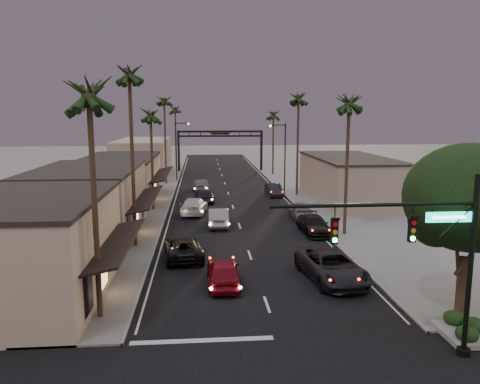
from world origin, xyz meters
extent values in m
plane|color=slate|center=(0.00, 40.00, 0.00)|extent=(200.00, 200.00, 0.00)
cube|color=black|center=(0.00, 45.00, 0.00)|extent=(14.00, 120.00, 0.02)
cube|color=slate|center=(-9.50, 52.00, 0.06)|extent=(5.00, 92.00, 0.12)
cube|color=slate|center=(9.50, 52.00, 0.06)|extent=(5.00, 92.00, 0.12)
cube|color=tan|center=(-13.00, 12.00, 2.75)|extent=(8.00, 12.00, 5.50)
cube|color=gray|center=(-13.00, 26.00, 2.75)|extent=(8.00, 14.00, 5.50)
cube|color=tan|center=(-13.00, 42.00, 2.50)|extent=(8.00, 16.00, 5.00)
cube|color=gray|center=(-13.00, 65.00, 3.00)|extent=(8.00, 20.00, 6.00)
cube|color=gray|center=(14.00, 40.00, 2.50)|extent=(8.00, 18.00, 5.00)
cylinder|color=black|center=(7.60, 4.00, 3.90)|extent=(0.22, 0.22, 7.80)
cylinder|color=black|center=(3.40, 4.00, 6.60)|extent=(8.40, 0.16, 0.16)
cube|color=black|center=(1.80, 4.00, 5.55)|extent=(0.28, 0.22, 1.00)
cube|color=black|center=(5.00, 4.00, 5.55)|extent=(0.28, 0.22, 1.00)
cube|color=#0CB8AF|center=(6.50, 4.00, 6.05)|extent=(1.90, 0.08, 0.42)
cylinder|color=#38281C|center=(9.40, 7.50, 1.60)|extent=(0.52, 0.52, 3.20)
ellipsoid|color=black|center=(9.40, 7.50, 6.20)|extent=(6.20, 6.20, 5.20)
sphere|color=black|center=(8.20, 8.10, 5.00)|extent=(2.80, 2.80, 2.80)
cube|color=gray|center=(8.60, 5.50, 0.00)|extent=(2.20, 2.60, 0.24)
cube|color=black|center=(-7.40, 70.00, 3.50)|extent=(0.40, 0.40, 7.00)
cube|color=black|center=(7.40, 70.00, 3.50)|extent=(0.40, 0.40, 7.00)
cube|color=black|center=(0.00, 70.00, 7.10)|extent=(15.20, 0.35, 0.35)
cube|color=black|center=(0.00, 70.00, 6.30)|extent=(15.20, 0.30, 0.30)
cube|color=beige|center=(0.00, 69.98, 6.70)|extent=(4.20, 0.12, 1.00)
cylinder|color=black|center=(7.20, 45.00, 4.50)|extent=(0.16, 0.16, 9.00)
cylinder|color=black|center=(6.20, 45.00, 8.80)|extent=(2.00, 0.12, 0.12)
sphere|color=#FFD899|center=(5.30, 45.00, 8.70)|extent=(0.30, 0.30, 0.30)
cylinder|color=black|center=(-7.20, 58.00, 4.50)|extent=(0.16, 0.16, 9.00)
cylinder|color=black|center=(-6.20, 58.00, 8.80)|extent=(2.00, 0.12, 0.12)
sphere|color=#FFD899|center=(-5.30, 58.00, 8.70)|extent=(0.30, 0.30, 0.30)
cylinder|color=#38281C|center=(-8.60, 9.00, 5.50)|extent=(0.28, 0.28, 11.00)
sphere|color=black|center=(-8.60, 9.00, 11.60)|extent=(3.20, 3.20, 3.20)
cylinder|color=#38281C|center=(-8.60, 22.00, 6.50)|extent=(0.28, 0.28, 13.00)
sphere|color=black|center=(-8.60, 22.00, 13.60)|extent=(3.20, 3.20, 3.20)
cylinder|color=#38281C|center=(-8.60, 36.00, 5.00)|extent=(0.28, 0.28, 10.00)
sphere|color=black|center=(-8.60, 36.00, 10.60)|extent=(3.20, 3.20, 3.20)
cylinder|color=#38281C|center=(-8.60, 55.00, 6.00)|extent=(0.28, 0.28, 12.00)
sphere|color=black|center=(-8.60, 55.00, 12.60)|extent=(3.20, 3.20, 3.20)
cylinder|color=#38281C|center=(8.60, 24.00, 5.50)|extent=(0.28, 0.28, 11.00)
sphere|color=black|center=(8.60, 24.00, 11.60)|extent=(3.20, 3.20, 3.20)
cylinder|color=#38281C|center=(8.60, 44.00, 6.00)|extent=(0.28, 0.28, 12.00)
sphere|color=black|center=(8.60, 44.00, 12.60)|extent=(3.20, 3.20, 3.20)
cylinder|color=#38281C|center=(8.60, 64.00, 5.00)|extent=(0.28, 0.28, 10.00)
sphere|color=black|center=(8.60, 64.00, 10.60)|extent=(3.20, 3.20, 3.20)
cylinder|color=#38281C|center=(-8.30, 78.00, 5.50)|extent=(0.28, 0.28, 11.00)
sphere|color=black|center=(-8.30, 78.00, 11.60)|extent=(3.20, 3.20, 3.20)
imported|color=maroon|center=(-2.20, 13.14, 0.82)|extent=(1.95, 4.83, 1.65)
imported|color=black|center=(-4.79, 18.64, 0.77)|extent=(3.13, 5.77, 1.54)
imported|color=gray|center=(-1.94, 28.21, 0.83)|extent=(1.84, 5.07, 1.66)
imported|color=silver|center=(-4.21, 33.71, 0.84)|extent=(3.04, 6.02, 1.68)
imported|color=black|center=(-3.12, 40.10, 0.85)|extent=(2.47, 5.18, 1.71)
imported|color=#414146|center=(-3.55, 48.15, 0.77)|extent=(2.19, 4.84, 1.54)
imported|color=black|center=(4.47, 13.39, 0.90)|extent=(3.75, 6.76, 1.79)
imported|color=black|center=(6.17, 24.76, 0.76)|extent=(2.37, 5.34, 1.52)
imported|color=#57575D|center=(6.20, 30.26, 0.80)|extent=(1.93, 4.73, 1.61)
imported|color=black|center=(5.62, 43.73, 0.77)|extent=(1.87, 4.76, 1.54)
camera|label=1|loc=(-3.43, -13.67, 10.15)|focal=35.00mm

